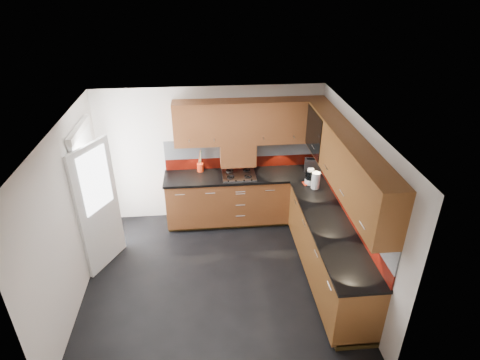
{
  "coord_description": "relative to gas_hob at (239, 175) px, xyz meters",
  "views": [
    {
      "loc": [
        -0.09,
        -4.54,
        4.13
      ],
      "look_at": [
        0.39,
        0.65,
        1.3
      ],
      "focal_mm": 30.0,
      "sensor_mm": 36.0,
      "label": 1
    }
  ],
  "objects": [
    {
      "name": "countertop",
      "position": [
        0.6,
        -0.77,
        -0.03
      ],
      "size": [
        2.72,
        3.22,
        0.04
      ],
      "color": "black",
      "rests_on": "base_cabinets"
    },
    {
      "name": "utensil_pot",
      "position": [
        -0.65,
        0.23,
        0.08
      ],
      "size": [
        0.11,
        0.11,
        0.41
      ],
      "color": "red",
      "rests_on": "countertop"
    },
    {
      "name": "paper_towel",
      "position": [
        1.18,
        -0.54,
        0.12
      ],
      "size": [
        0.17,
        0.17,
        0.28
      ],
      "primitive_type": "cylinder",
      "rotation": [
        0.0,
        0.0,
        -0.41
      ],
      "color": "white",
      "rests_on": "countertop"
    },
    {
      "name": "food_processor",
      "position": [
        1.13,
        -0.39,
        0.11
      ],
      "size": [
        0.16,
        0.16,
        0.27
      ],
      "color": "white",
      "rests_on": "countertop"
    },
    {
      "name": "upper_cabinets",
      "position": [
        0.78,
        -0.69,
        0.88
      ],
      "size": [
        2.5,
        3.2,
        0.72
      ],
      "color": "#623116",
      "rests_on": "room"
    },
    {
      "name": "base_cabinets",
      "position": [
        0.62,
        -0.75,
        -0.52
      ],
      "size": [
        2.7,
        3.2,
        0.95
      ],
      "color": "#623116",
      "rests_on": "room"
    },
    {
      "name": "back_door",
      "position": [
        -2.23,
        -0.72,
        0.08
      ],
      "size": [
        0.42,
        1.19,
        2.04
      ],
      "color": "white",
      "rests_on": "room"
    },
    {
      "name": "glass_cabinet",
      "position": [
        1.26,
        -0.4,
        0.91
      ],
      "size": [
        0.32,
        0.8,
        0.66
      ],
      "color": "black",
      "rests_on": "room"
    },
    {
      "name": "backsplash",
      "position": [
        0.83,
        -0.54,
        0.26
      ],
      "size": [
        2.7,
        3.2,
        0.54
      ],
      "color": "maroon",
      "rests_on": "countertop"
    },
    {
      "name": "orange_cloth",
      "position": [
        1.1,
        -0.39,
        -0.01
      ],
      "size": [
        0.16,
        0.15,
        0.02
      ],
      "primitive_type": "cube",
      "rotation": [
        0.0,
        0.0,
        0.15
      ],
      "color": "#EF3B1A",
      "rests_on": "countertop"
    },
    {
      "name": "room",
      "position": [
        -0.45,
        -1.47,
        0.54
      ],
      "size": [
        4.0,
        3.8,
        2.64
      ],
      "color": "black"
    },
    {
      "name": "toaster",
      "position": [
        1.3,
        0.08,
        0.09
      ],
      "size": [
        0.33,
        0.24,
        0.21
      ],
      "color": "silver",
      "rests_on": "countertop"
    },
    {
      "name": "extractor_hood",
      "position": [
        -0.0,
        0.17,
        0.33
      ],
      "size": [
        0.6,
        0.33,
        0.4
      ],
      "primitive_type": "cube",
      "color": "#623116",
      "rests_on": "room"
    },
    {
      "name": "gas_hob",
      "position": [
        0.0,
        0.0,
        0.0
      ],
      "size": [
        0.56,
        0.5,
        0.04
      ],
      "color": "silver",
      "rests_on": "countertop"
    }
  ]
}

